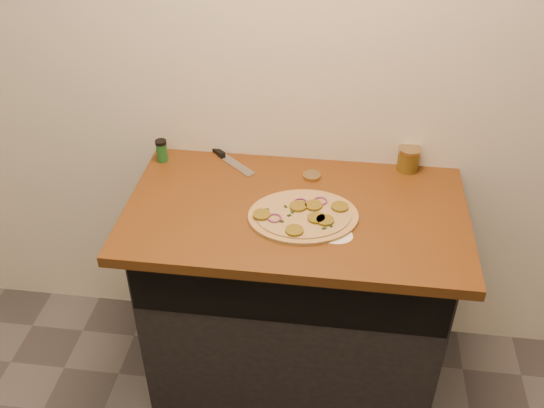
# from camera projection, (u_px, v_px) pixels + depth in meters

# --- Properties ---
(cabinet) EXTENTS (1.10, 0.60, 0.86)m
(cabinet) POSITION_uv_depth(u_px,v_px,m) (294.00, 297.00, 2.43)
(cabinet) COLOR black
(cabinet) RESTS_ON ground
(countertop) EXTENTS (1.20, 0.70, 0.04)m
(countertop) POSITION_uv_depth(u_px,v_px,m) (296.00, 212.00, 2.14)
(countertop) COLOR brown
(countertop) RESTS_ON cabinet
(pizza) EXTENTS (0.44, 0.44, 0.03)m
(pizza) POSITION_uv_depth(u_px,v_px,m) (304.00, 215.00, 2.08)
(pizza) COLOR tan
(pizza) RESTS_ON countertop
(chefs_knife) EXTENTS (0.23, 0.21, 0.02)m
(chefs_knife) POSITION_uv_depth(u_px,v_px,m) (225.00, 157.00, 2.39)
(chefs_knife) COLOR #B7BAC1
(chefs_knife) RESTS_ON countertop
(mason_jar_lid) EXTENTS (0.09, 0.09, 0.01)m
(mason_jar_lid) POSITION_uv_depth(u_px,v_px,m) (312.00, 176.00, 2.28)
(mason_jar_lid) COLOR tan
(mason_jar_lid) RESTS_ON countertop
(salsa_jar) EXTENTS (0.09, 0.09, 0.09)m
(salsa_jar) POSITION_uv_depth(u_px,v_px,m) (409.00, 159.00, 2.30)
(salsa_jar) COLOR maroon
(salsa_jar) RESTS_ON countertop
(spice_shaker) EXTENTS (0.04, 0.04, 0.09)m
(spice_shaker) POSITION_uv_depth(u_px,v_px,m) (162.00, 150.00, 2.35)
(spice_shaker) COLOR #1D5C24
(spice_shaker) RESTS_ON countertop
(flour_spill) EXTENTS (0.19, 0.19, 0.00)m
(flour_spill) POSITION_uv_depth(u_px,v_px,m) (331.00, 233.00, 2.01)
(flour_spill) COLOR silver
(flour_spill) RESTS_ON countertop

